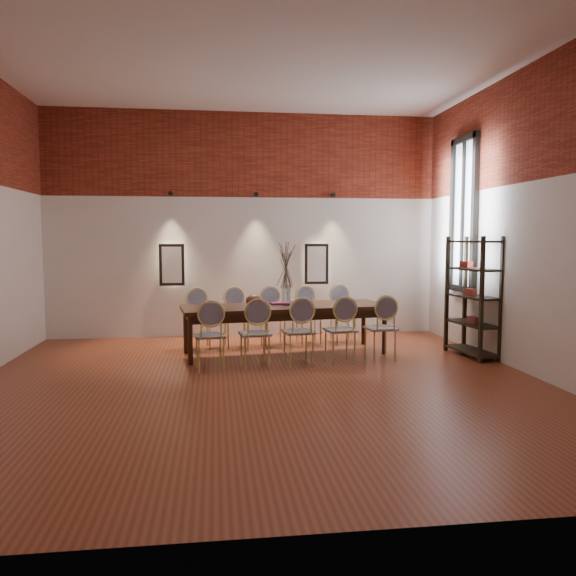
{
  "coord_description": "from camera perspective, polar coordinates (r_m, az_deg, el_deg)",
  "views": [
    {
      "loc": [
        -0.54,
        -6.67,
        1.77
      ],
      "look_at": [
        0.51,
        1.36,
        1.05
      ],
      "focal_mm": 35.0,
      "sensor_mm": 36.0,
      "label": 1
    }
  ],
  "objects": [
    {
      "name": "brick_band_right",
      "position": [
        7.93,
        24.13,
        15.4
      ],
      "size": [
        0.02,
        7.0,
        1.5
      ],
      "primitive_type": "cube",
      "color": "maroon",
      "rests_on": "ground"
    },
    {
      "name": "chair_far_c",
      "position": [
        9.34,
        -1.52,
        -2.92
      ],
      "size": [
        0.49,
        0.49,
        0.94
      ],
      "primitive_type": null,
      "rotation": [
        0.0,
        0.0,
        3.27
      ],
      "color": "#CCBD69",
      "rests_on": "floor"
    },
    {
      "name": "chair_near_a",
      "position": [
        7.62,
        -7.96,
        -4.8
      ],
      "size": [
        0.49,
        0.49,
        0.94
      ],
      "primitive_type": null,
      "rotation": [
        0.0,
        0.0,
        0.13
      ],
      "color": "#CCBD69",
      "rests_on": "floor"
    },
    {
      "name": "dried_branches",
      "position": [
        8.51,
        -0.22,
        2.25
      ],
      "size": [
        0.5,
        0.5,
        0.7
      ],
      "primitive_type": null,
      "color": "#4A3A2B",
      "rests_on": "vase"
    },
    {
      "name": "wall_back",
      "position": [
        10.24,
        -4.42,
        6.36
      ],
      "size": [
        7.0,
        0.1,
        4.0
      ],
      "primitive_type": "cube",
      "color": "silver",
      "rests_on": "ground"
    },
    {
      "name": "chair_far_e",
      "position": [
        9.69,
        5.62,
        -2.65
      ],
      "size": [
        0.49,
        0.49,
        0.94
      ],
      "primitive_type": null,
      "rotation": [
        0.0,
        0.0,
        3.27
      ],
      "color": "#CCBD69",
      "rests_on": "floor"
    },
    {
      "name": "chair_near_b",
      "position": [
        7.71,
        -3.38,
        -4.63
      ],
      "size": [
        0.49,
        0.49,
        0.94
      ],
      "primitive_type": null,
      "rotation": [
        0.0,
        0.0,
        0.13
      ],
      "color": "#CCBD69",
      "rests_on": "floor"
    },
    {
      "name": "spot_fixture_left",
      "position": [
        10.15,
        -11.85,
        9.38
      ],
      "size": [
        0.08,
        0.1,
        0.08
      ],
      "primitive_type": "cylinder",
      "rotation": [
        1.57,
        0.0,
        0.0
      ],
      "color": "black",
      "rests_on": "wall_back"
    },
    {
      "name": "niche_left",
      "position": [
        10.16,
        -11.71,
        2.33
      ],
      "size": [
        0.36,
        0.06,
        0.66
      ],
      "primitive_type": "cube",
      "color": "#FFEAC6",
      "rests_on": "wall_back"
    },
    {
      "name": "vase",
      "position": [
        8.54,
        -0.22,
        -0.76
      ],
      "size": [
        0.14,
        0.14,
        0.3
      ],
      "primitive_type": "cylinder",
      "color": "silver",
      "rests_on": "dining_table"
    },
    {
      "name": "chair_near_e",
      "position": [
        8.27,
        9.36,
        -4.03
      ],
      "size": [
        0.49,
        0.49,
        0.94
      ],
      "primitive_type": null,
      "rotation": [
        0.0,
        0.0,
        0.13
      ],
      "color": "#CCBD69",
      "rests_on": "floor"
    },
    {
      "name": "bowl",
      "position": [
        8.39,
        -3.5,
        -1.29
      ],
      "size": [
        0.24,
        0.24,
        0.18
      ],
      "primitive_type": "ellipsoid",
      "color": "#592E21",
      "rests_on": "dining_table"
    },
    {
      "name": "book",
      "position": [
        8.67,
        -0.9,
        -1.58
      ],
      "size": [
        0.28,
        0.21,
        0.03
      ],
      "primitive_type": "cube",
      "rotation": [
        0.0,
        0.0,
        0.13
      ],
      "color": "#871C66",
      "rests_on": "dining_table"
    },
    {
      "name": "dining_table",
      "position": [
        8.61,
        -0.34,
        -4.24
      ],
      "size": [
        3.19,
        1.38,
        0.75
      ],
      "primitive_type": "cube",
      "rotation": [
        0.0,
        0.0,
        0.13
      ],
      "color": "#371A0C",
      "rests_on": "floor"
    },
    {
      "name": "floor",
      "position": [
        6.93,
        -2.74,
        -9.82
      ],
      "size": [
        7.0,
        7.0,
        0.02
      ],
      "primitive_type": "cube",
      "color": "brown",
      "rests_on": "ground"
    },
    {
      "name": "wall_front",
      "position": [
        3.18,
        2.39,
        9.21
      ],
      "size": [
        7.0,
        0.1,
        4.0
      ],
      "primitive_type": "cube",
      "color": "silver",
      "rests_on": "ground"
    },
    {
      "name": "niche_right",
      "position": [
        10.3,
        2.89,
        2.46
      ],
      "size": [
        0.36,
        0.06,
        0.66
      ],
      "primitive_type": "cube",
      "color": "#FFEAC6",
      "rests_on": "wall_back"
    },
    {
      "name": "spot_fixture_mid",
      "position": [
        10.15,
        -3.26,
        9.48
      ],
      "size": [
        0.08,
        0.1,
        0.08
      ],
      "primitive_type": "cylinder",
      "rotation": [
        1.57,
        0.0,
        0.0
      ],
      "color": "black",
      "rests_on": "wall_back"
    },
    {
      "name": "chair_far_a",
      "position": [
        9.14,
        -9.1,
        -3.16
      ],
      "size": [
        0.49,
        0.49,
        0.94
      ],
      "primitive_type": null,
      "rotation": [
        0.0,
        0.0,
        3.27
      ],
      "color": "#CCBD69",
      "rests_on": "floor"
    },
    {
      "name": "chair_far_d",
      "position": [
        9.5,
        2.11,
        -2.79
      ],
      "size": [
        0.49,
        0.49,
        0.94
      ],
      "primitive_type": null,
      "rotation": [
        0.0,
        0.0,
        3.27
      ],
      "color": "#CCBD69",
      "rests_on": "floor"
    },
    {
      "name": "wall_right",
      "position": [
        7.83,
        24.23,
        6.32
      ],
      "size": [
        0.1,
        7.0,
        4.0
      ],
      "primitive_type": "cube",
      "color": "silver",
      "rests_on": "ground"
    },
    {
      "name": "chair_near_c",
      "position": [
        7.85,
        1.06,
        -4.45
      ],
      "size": [
        0.49,
        0.49,
        0.94
      ],
      "primitive_type": null,
      "rotation": [
        0.0,
        0.0,
        0.13
      ],
      "color": "#CCBD69",
      "rests_on": "floor"
    },
    {
      "name": "window_glass",
      "position": [
        9.56,
        17.47,
        7.13
      ],
      "size": [
        0.02,
        0.78,
        2.38
      ],
      "primitive_type": "cube",
      "color": "silver",
      "rests_on": "wall_right"
    },
    {
      "name": "ceiling",
      "position": [
        7.06,
        -2.89,
        23.57
      ],
      "size": [
        7.0,
        7.0,
        0.02
      ],
      "primitive_type": "cube",
      "color": "silver",
      "rests_on": "ground"
    },
    {
      "name": "spot_fixture_right",
      "position": [
        10.35,
        4.6,
        9.39
      ],
      "size": [
        0.08,
        0.1,
        0.08
      ],
      "primitive_type": "cylinder",
      "rotation": [
        1.57,
        0.0,
        0.0
      ],
      "color": "black",
      "rests_on": "wall_back"
    },
    {
      "name": "shelving_rack",
      "position": [
        8.83,
        18.26,
        -0.83
      ],
      "size": [
        0.5,
        1.04,
        1.8
      ],
      "primitive_type": null,
      "rotation": [
        0.0,
        0.0,
        0.12
      ],
      "color": "black",
      "rests_on": "floor"
    },
    {
      "name": "window_frame",
      "position": [
        9.55,
        17.36,
        7.13
      ],
      "size": [
        0.08,
        0.9,
        2.5
      ],
      "primitive_type": "cube",
      "color": "black",
      "rests_on": "wall_right"
    },
    {
      "name": "chair_near_d",
      "position": [
        8.04,
        5.32,
        -4.25
      ],
      "size": [
        0.49,
        0.49,
        0.94
      ],
      "primitive_type": null,
      "rotation": [
        0.0,
        0.0,
        0.13
      ],
      "color": "#CCBD69",
      "rests_on": "floor"
    },
    {
      "name": "chair_far_b",
      "position": [
        9.22,
        -5.27,
        -3.04
      ],
      "size": [
        0.49,
        0.49,
        0.94
      ],
      "primitive_type": null,
      "rotation": [
        0.0,
        0.0,
        3.27
      ],
      "color": "#CCBD69",
      "rests_on": "floor"
    },
    {
      "name": "brick_band_back",
      "position": [
        10.27,
        -4.45,
        13.35
      ],
      "size": [
        7.0,
        0.02,
        1.5
      ],
      "primitive_type": "cube",
      "color": "maroon",
      "rests_on": "ground"
    },
    {
      "name": "window_mullion",
      "position": [
        9.55,
        17.36,
        7.13
      ],
      "size": [
        0.06,
        0.06,
        2.4
      ],
      "primitive_type": "cube",
      "color": "black",
      "rests_on": "wall_right"
    }
  ]
}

